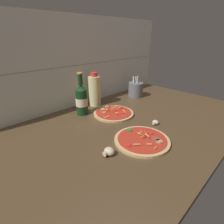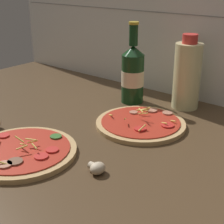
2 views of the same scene
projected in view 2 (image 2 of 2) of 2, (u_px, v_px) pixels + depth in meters
counter_slab at (95, 148)px, 86.29cm from camera, size 160.00×90.00×2.50cm
tile_backsplash at (190, 14)px, 108.04cm from camera, size 160.00×1.13×60.00cm
pizza_near at (22, 151)px, 80.49cm from camera, size 25.75×25.75×4.59cm
pizza_far at (141, 123)px, 95.55cm from camera, size 24.95×24.95×4.88cm
beer_bottle at (133, 73)px, 110.25cm from camera, size 7.35×7.35×25.90cm
oil_bottle at (187, 75)px, 105.41cm from camera, size 8.35×8.35×22.99cm
mushroom_right at (97, 168)px, 72.74cm from camera, size 3.80×3.62×2.53cm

